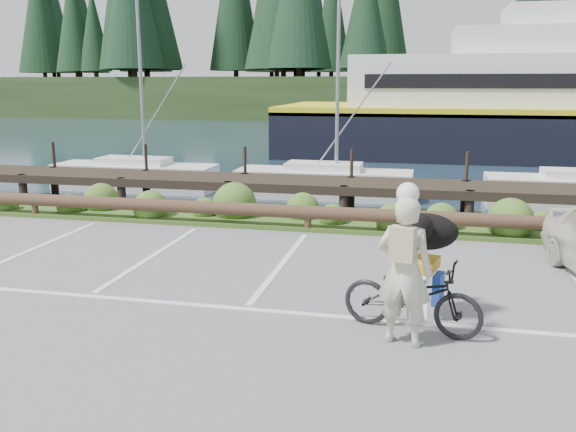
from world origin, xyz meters
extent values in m
plane|color=#5F5F61|center=(0.00, 0.00, 0.00)|extent=(72.00, 72.00, 0.00)
plane|color=#18293A|center=(0.00, 48.00, -1.20)|extent=(160.00, 160.00, 0.00)
cube|color=#3D5B21|center=(0.00, 5.30, 0.05)|extent=(34.00, 1.60, 0.10)
imported|color=black|center=(2.43, -0.69, 0.50)|extent=(2.01, 1.09, 1.00)
imported|color=beige|center=(2.33, -1.13, 0.98)|extent=(0.81, 0.62, 1.97)
ellipsoid|color=black|center=(2.57, -0.10, 1.27)|extent=(0.65, 0.99, 0.53)
camera|label=1|loc=(2.49, -8.69, 3.33)|focal=38.00mm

